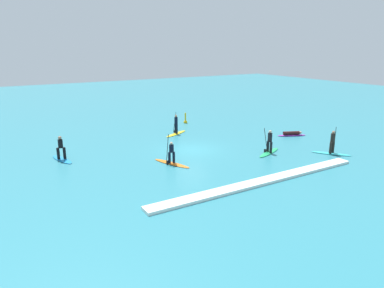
# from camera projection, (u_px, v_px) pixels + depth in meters

# --- Properties ---
(ground_plane) EXTENTS (120.00, 120.00, 0.00)m
(ground_plane) POSITION_uv_depth(u_px,v_px,m) (192.00, 150.00, 28.91)
(ground_plane) COLOR teal
(ground_plane) RESTS_ON ground
(surfer_on_orange_board) EXTENTS (1.67, 3.23, 2.23)m
(surfer_on_orange_board) POSITION_uv_depth(u_px,v_px,m) (171.00, 158.00, 25.37)
(surfer_on_orange_board) COLOR orange
(surfer_on_orange_board) RESTS_ON ground_plane
(surfer_on_purple_board) EXTENTS (2.75, 1.67, 0.45)m
(surfer_on_purple_board) POSITION_uv_depth(u_px,v_px,m) (292.00, 134.00, 33.36)
(surfer_on_purple_board) COLOR purple
(surfer_on_purple_board) RESTS_ON ground_plane
(surfer_on_blue_board) EXTENTS (1.31, 2.82, 1.84)m
(surfer_on_blue_board) POSITION_uv_depth(u_px,v_px,m) (61.00, 154.00, 26.21)
(surfer_on_blue_board) COLOR #1E8CD1
(surfer_on_blue_board) RESTS_ON ground_plane
(surfer_on_yellow_board) EXTENTS (3.06, 1.99, 2.15)m
(surfer_on_yellow_board) POSITION_uv_depth(u_px,v_px,m) (176.00, 129.00, 33.96)
(surfer_on_yellow_board) COLOR yellow
(surfer_on_yellow_board) RESTS_ON ground_plane
(surfer_on_teal_board) EXTENTS (2.16, 2.68, 2.21)m
(surfer_on_teal_board) POSITION_uv_depth(u_px,v_px,m) (332.00, 147.00, 27.65)
(surfer_on_teal_board) COLOR #33C6CC
(surfer_on_teal_board) RESTS_ON ground_plane
(surfer_on_green_board) EXTENTS (3.18, 1.74, 2.01)m
(surfer_on_green_board) POSITION_uv_depth(u_px,v_px,m) (269.00, 147.00, 27.94)
(surfer_on_green_board) COLOR #23B266
(surfer_on_green_board) RESTS_ON ground_plane
(marker_buoy) EXTENTS (0.41, 0.41, 1.23)m
(marker_buoy) POSITION_uv_depth(u_px,v_px,m) (185.00, 121.00, 38.90)
(marker_buoy) COLOR yellow
(marker_buoy) RESTS_ON ground_plane
(wave_crest) EXTENTS (15.88, 0.90, 0.18)m
(wave_crest) POSITION_uv_depth(u_px,v_px,m) (262.00, 181.00, 21.95)
(wave_crest) COLOR white
(wave_crest) RESTS_ON ground_plane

